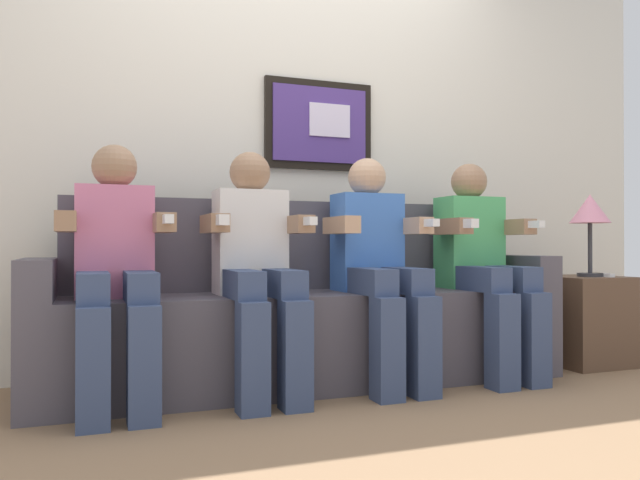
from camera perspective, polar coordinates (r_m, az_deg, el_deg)
The scene contains 10 objects.
ground_plane at distance 2.83m, azimuth 1.11°, elevation -14.30°, with size 6.43×6.43×0.00m, color #8C6B4C.
back_wall_assembly at distance 3.53m, azimuth -3.50°, elevation 9.75°, with size 4.95×0.10×2.60m.
couch at distance 3.08m, azimuth -1.18°, elevation -7.27°, with size 2.55×0.58×0.90m.
person_leftmost at distance 2.71m, azimuth -18.15°, elevation -1.95°, with size 0.46×0.56×1.11m.
person_left_center at distance 2.80m, azimuth -5.81°, elevation -1.91°, with size 0.46×0.56×1.11m.
person_right_center at distance 3.02m, azimuth 5.29°, elevation -1.81°, with size 0.46×0.56×1.11m.
person_rightmost at distance 3.32m, azimuth 14.64°, elevation -1.66°, with size 0.46×0.56×1.11m.
side_table_right at distance 3.85m, azimuth 22.98°, elevation -6.78°, with size 0.40×0.40×0.50m.
table_lamp at distance 3.80m, azimuth 23.43°, elevation 2.32°, with size 0.22×0.22×0.46m.
spare_remote_on_table at distance 3.81m, azimuth 24.44°, elevation -2.92°, with size 0.04×0.13×0.02m, color white.
Camera 1 is at (-1.02, -2.55, 0.68)m, focal length 35.04 mm.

